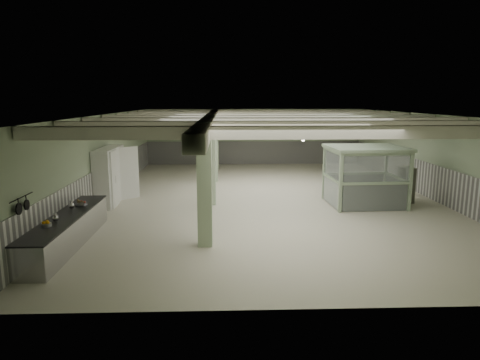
{
  "coord_description": "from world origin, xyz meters",
  "views": [
    {
      "loc": [
        -1.91,
        -18.05,
        4.23
      ],
      "look_at": [
        -1.36,
        -2.59,
        1.3
      ],
      "focal_mm": 32.0,
      "sensor_mm": 36.0,
      "label": 1
    }
  ],
  "objects_px": {
    "prep_counter": "(67,231)",
    "guard_booth": "(366,165)",
    "walkin_cooler": "(110,174)",
    "filing_cabinet": "(406,185)"
  },
  "relations": [
    {
      "from": "filing_cabinet",
      "to": "guard_booth",
      "type": "bearing_deg",
      "value": -174.39
    },
    {
      "from": "walkin_cooler",
      "to": "guard_booth",
      "type": "distance_m",
      "value": 10.39
    },
    {
      "from": "walkin_cooler",
      "to": "filing_cabinet",
      "type": "bearing_deg",
      "value": -1.4
    },
    {
      "from": "prep_counter",
      "to": "guard_booth",
      "type": "distance_m",
      "value": 11.33
    },
    {
      "from": "guard_booth",
      "to": "filing_cabinet",
      "type": "relative_size",
      "value": 2.08
    },
    {
      "from": "prep_counter",
      "to": "filing_cabinet",
      "type": "bearing_deg",
      "value": 22.35
    },
    {
      "from": "walkin_cooler",
      "to": "filing_cabinet",
      "type": "distance_m",
      "value": 12.24
    },
    {
      "from": "walkin_cooler",
      "to": "guard_booth",
      "type": "xyz_separation_m",
      "value": [
        10.36,
        -0.66,
        0.45
      ]
    },
    {
      "from": "guard_booth",
      "to": "filing_cabinet",
      "type": "distance_m",
      "value": 2.11
    },
    {
      "from": "prep_counter",
      "to": "walkin_cooler",
      "type": "distance_m",
      "value": 5.34
    }
  ]
}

